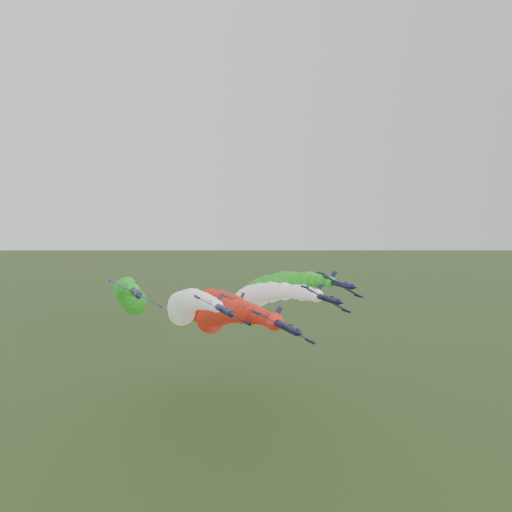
% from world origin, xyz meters
% --- Properties ---
extents(jet_lead, '(16.41, 80.46, 19.01)m').
position_xyz_m(jet_lead, '(-0.69, 41.01, 31.32)').
color(jet_lead, '#121135').
rests_on(jet_lead, ground).
extents(jet_inner_left, '(16.87, 80.91, 19.47)m').
position_xyz_m(jet_inner_left, '(-6.17, 54.35, 31.81)').
color(jet_inner_left, '#121135').
rests_on(jet_inner_left, ground).
extents(jet_inner_right, '(16.51, 80.55, 19.11)m').
position_xyz_m(jet_inner_right, '(13.72, 55.96, 32.41)').
color(jet_inner_right, '#121135').
rests_on(jet_inner_right, ground).
extents(jet_outer_left, '(16.60, 80.64, 19.20)m').
position_xyz_m(jet_outer_left, '(-18.82, 64.18, 33.98)').
color(jet_outer_left, '#121135').
rests_on(jet_outer_left, ground).
extents(jet_outer_right, '(17.27, 81.31, 19.87)m').
position_xyz_m(jet_outer_right, '(19.54, 61.73, 33.95)').
color(jet_outer_right, '#121135').
rests_on(jet_outer_right, ground).
extents(jet_trail, '(17.04, 81.09, 19.64)m').
position_xyz_m(jet_trail, '(3.62, 72.14, 28.97)').
color(jet_trail, '#121135').
rests_on(jet_trail, ground).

